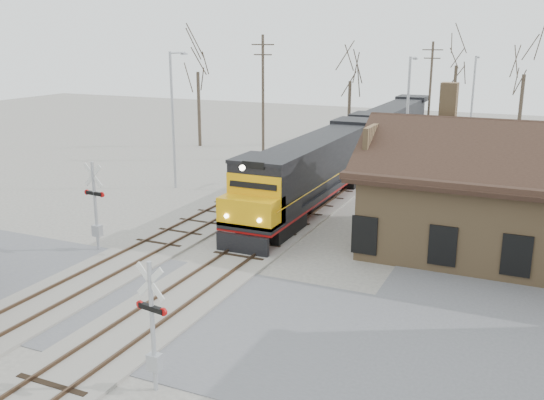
# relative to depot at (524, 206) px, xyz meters

# --- Properties ---
(ground) EXTENTS (140.00, 140.00, 0.00)m
(ground) POSITION_rel_depot_xyz_m (-11.99, -12.00, -2.41)
(ground) COLOR #A9A398
(ground) RESTS_ON ground
(road) EXTENTS (60.00, 9.00, 0.03)m
(road) POSITION_rel_depot_xyz_m (-11.99, -12.00, -2.39)
(road) COLOR #5C5C61
(road) RESTS_ON ground
(track_main) EXTENTS (3.40, 90.00, 0.24)m
(track_main) POSITION_rel_depot_xyz_m (-11.99, 3.00, -2.34)
(track_main) COLOR #A9A398
(track_main) RESTS_ON ground
(track_siding) EXTENTS (3.40, 90.00, 0.24)m
(track_siding) POSITION_rel_depot_xyz_m (-16.49, 3.00, -2.34)
(track_siding) COLOR #A9A398
(track_siding) RESTS_ON ground
(depot) EXTENTS (15.20, 9.31, 7.90)m
(depot) POSITION_rel_depot_xyz_m (0.00, 0.00, 0.00)
(depot) COLOR olive
(depot) RESTS_ON ground
(locomotive_lead) EXTENTS (2.92, 19.54, 4.34)m
(locomotive_lead) POSITION_rel_depot_xyz_m (-11.99, 3.58, -0.13)
(locomotive_lead) COLOR black
(locomotive_lead) RESTS_ON ground
(locomotive_trailing) EXTENTS (2.92, 19.54, 4.10)m
(locomotive_trailing) POSITION_rel_depot_xyz_m (-11.99, 23.40, -0.13)
(locomotive_trailing) COLOR black
(locomotive_trailing) RESTS_ON ground
(crossbuck_near) EXTENTS (1.15, 0.30, 4.02)m
(crossbuck_near) POSITION_rel_depot_xyz_m (-9.13, -16.77, -0.52)
(crossbuck_near) COLOR #A5A8AD
(crossbuck_near) RESTS_ON ground
(crossbuck_far) EXTENTS (1.25, 0.33, 4.39)m
(crossbuck_far) POSITION_rel_depot_xyz_m (-18.76, -7.78, -0.37)
(crossbuck_far) COLOR #A5A8AD
(crossbuck_far) RESTS_ON ground
(streetlight_a) EXTENTS (0.25, 2.04, 9.16)m
(streetlight_a) POSITION_rel_depot_xyz_m (-22.34, 4.67, 2.71)
(streetlight_a) COLOR #A5A8AD
(streetlight_a) RESTS_ON ground
(streetlight_b) EXTENTS (0.25, 2.04, 8.84)m
(streetlight_b) POSITION_rel_depot_xyz_m (-8.03, 11.29, 2.55)
(streetlight_b) COLOR #A5A8AD
(streetlight_b) RESTS_ON ground
(streetlight_c) EXTENTS (0.25, 2.04, 8.55)m
(streetlight_c) POSITION_rel_depot_xyz_m (-5.41, 25.14, 2.40)
(streetlight_c) COLOR #A5A8AD
(streetlight_c) RESTS_ON ground
(utility_pole_a) EXTENTS (2.00, 0.24, 10.28)m
(utility_pole_a) POSITION_rel_depot_xyz_m (-21.14, 16.22, 2.96)
(utility_pole_a) COLOR #382D23
(utility_pole_a) RESTS_ON ground
(utility_pole_b) EXTENTS (2.00, 0.24, 9.68)m
(utility_pole_b) POSITION_rel_depot_xyz_m (-10.28, 32.06, 2.65)
(utility_pole_b) COLOR #382D23
(utility_pole_b) RESTS_ON ground
(tree_a) EXTENTS (4.63, 4.63, 11.35)m
(tree_a) POSITION_rel_depot_xyz_m (-29.45, 19.65, 5.68)
(tree_a) COLOR #382D23
(tree_a) RESTS_ON ground
(tree_b) EXTENTS (4.03, 4.03, 9.87)m
(tree_b) POSITION_rel_depot_xyz_m (-16.79, 26.36, 4.62)
(tree_b) COLOR #382D23
(tree_b) RESTS_ON ground
(tree_c) EXTENTS (4.89, 4.89, 11.98)m
(tree_c) POSITION_rel_depot_xyz_m (-8.22, 34.12, 6.13)
(tree_c) COLOR #382D23
(tree_c) RESTS_ON ground
(tree_d) EXTENTS (4.66, 4.66, 11.42)m
(tree_d) POSITION_rel_depot_xyz_m (-1.61, 27.32, 5.73)
(tree_d) COLOR #382D23
(tree_d) RESTS_ON ground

